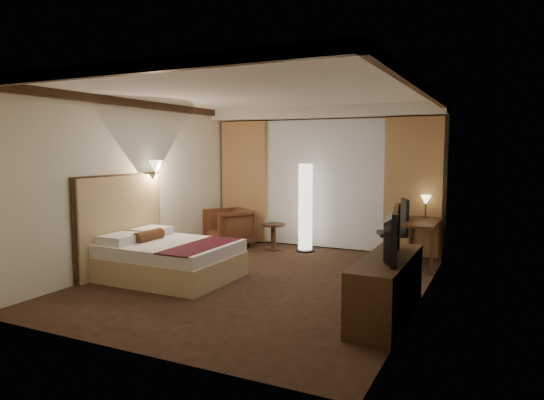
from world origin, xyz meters
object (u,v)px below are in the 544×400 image
at_px(side_table, 273,237).
at_px(dresser, 387,287).
at_px(armchair, 229,226).
at_px(bed, 171,260).
at_px(office_chair, 392,231).
at_px(desk, 420,243).
at_px(floor_lamp, 305,207).
at_px(television, 385,228).

xyz_separation_m(side_table, dresser, (2.78, -2.82, 0.10)).
bearing_deg(armchair, bed, -45.27).
relative_size(side_table, office_chair, 0.46).
bearing_deg(desk, floor_lamp, 173.21).
bearing_deg(dresser, armchair, 143.73).
xyz_separation_m(bed, armchair, (-0.44, 2.42, 0.14)).
distance_m(bed, television, 3.34).
height_order(desk, television, television).
xyz_separation_m(desk, office_chair, (-0.45, -0.05, 0.17)).
bearing_deg(bed, dresser, -5.21).
distance_m(bed, office_chair, 3.64).
height_order(floor_lamp, office_chair, floor_lamp).
relative_size(bed, floor_lamp, 1.11).
relative_size(side_table, floor_lamp, 0.30).
bearing_deg(floor_lamp, bed, -112.19).
bearing_deg(side_table, floor_lamp, 13.12).
height_order(floor_lamp, desk, floor_lamp).
distance_m(bed, armchair, 2.46).
xyz_separation_m(bed, dresser, (3.27, -0.30, 0.08)).
bearing_deg(television, side_table, 34.67).
bearing_deg(desk, dresser, -88.94).
xyz_separation_m(dresser, television, (-0.03, 0.00, 0.68)).
distance_m(bed, dresser, 3.28).
relative_size(bed, side_table, 3.67).
height_order(armchair, desk, armchair).
xyz_separation_m(armchair, desk, (3.66, -0.02, -0.04)).
xyz_separation_m(office_chair, dresser, (0.50, -2.65, -0.20)).
bearing_deg(floor_lamp, television, -53.94).
distance_m(armchair, side_table, 0.94).
distance_m(floor_lamp, dresser, 3.71).
relative_size(floor_lamp, office_chair, 1.51).
bearing_deg(television, desk, -9.21).
distance_m(floor_lamp, television, 3.66).
xyz_separation_m(floor_lamp, office_chair, (1.68, -0.30, -0.28)).
distance_m(bed, floor_lamp, 2.93).
bearing_deg(desk, office_chair, -173.73).
bearing_deg(desk, bed, -143.22).
height_order(desk, office_chair, office_chair).
height_order(office_chair, dresser, office_chair).
height_order(bed, television, television).
height_order(office_chair, television, television).
bearing_deg(bed, floor_lamp, 67.81).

